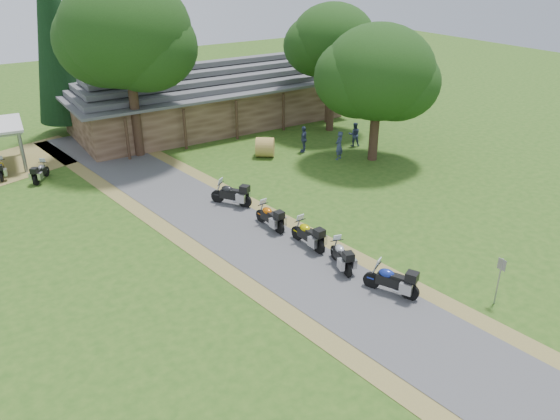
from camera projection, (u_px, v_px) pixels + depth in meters
ground at (339, 293)px, 21.84m from camera, size 120.00×120.00×0.00m
driveway at (276, 254)px, 24.63m from camera, size 51.95×51.95×0.00m
lodge at (208, 93)px, 41.93m from camera, size 21.40×9.40×4.90m
motorcycle_row_a at (391, 279)px, 21.48m from camera, size 1.50×2.13×1.40m
motorcycle_row_b at (341, 254)px, 23.29m from camera, size 1.12×1.99×1.29m
motorcycle_row_c at (308, 233)px, 24.96m from camera, size 0.79×2.05×1.37m
motorcycle_row_d at (270, 216)px, 26.66m from camera, size 0.77×1.98×1.33m
motorcycle_row_e at (231, 193)px, 29.02m from camera, size 1.75×2.11×1.43m
motorcycle_carport_a at (1, 168)px, 32.59m from camera, size 0.87×1.82×1.20m
motorcycle_carport_b at (40, 171)px, 32.19m from camera, size 1.47×1.77×1.20m
person_a at (339, 143)px, 35.29m from camera, size 0.75×0.66×2.20m
person_b at (354, 132)px, 37.77m from camera, size 0.69×0.63×1.97m
person_c at (304, 137)px, 36.63m from camera, size 0.72×0.73×2.10m
hay_bale at (265, 147)px, 35.96m from camera, size 1.72×1.74×1.29m
sign_post at (498, 282)px, 20.73m from camera, size 0.36×0.06×2.01m
oak_lodge_left at (129, 57)px, 33.69m from camera, size 8.03×8.03×12.79m
oak_lodge_right at (332, 58)px, 39.23m from camera, size 6.04×6.04×10.71m
oak_driveway at (377, 90)px, 33.76m from camera, size 6.89×6.89×9.14m
cedar_near at (54, 31)px, 37.78m from camera, size 3.97×3.97×14.68m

